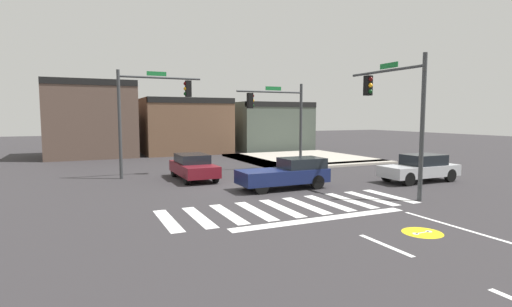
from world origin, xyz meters
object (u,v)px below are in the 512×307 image
traffic_signal_northeast (279,112)px  traffic_signal_southeast (396,102)px  car_silver (420,168)px  car_maroon (193,166)px  traffic_signal_northwest (150,104)px  car_navy (287,173)px

traffic_signal_northeast → traffic_signal_southeast: traffic_signal_southeast is taller
traffic_signal_southeast → car_silver: bearing=-62.0°
car_maroon → traffic_signal_northwest: bearing=-133.2°
traffic_signal_southeast → traffic_signal_northwest: (-9.02, 9.63, 0.07)m
traffic_signal_northeast → car_maroon: (-6.09, -1.42, -3.06)m
traffic_signal_northwest → car_silver: (12.77, -7.64, -3.45)m
traffic_signal_southeast → car_maroon: traffic_signal_southeast is taller
traffic_signal_southeast → car_silver: size_ratio=1.39×
car_maroon → car_silver: bearing=61.8°
traffic_signal_northeast → traffic_signal_southeast: (0.98, -9.21, 0.33)m
traffic_signal_northwest → car_navy: bearing=-50.4°
traffic_signal_northeast → car_maroon: 6.96m
car_navy → car_silver: car_navy is taller
traffic_signal_northeast → car_silver: bearing=123.2°
traffic_signal_northeast → traffic_signal_northwest: 8.05m
traffic_signal_southeast → car_silver: (3.75, 1.99, -3.38)m
car_navy → car_maroon: 5.72m
traffic_signal_northeast → car_silver: 9.16m
car_navy → car_silver: (7.43, -1.20, -0.01)m
car_navy → traffic_signal_northwest: bearing=-50.4°
car_silver → car_maroon: (-10.82, 5.81, -0.02)m
traffic_signal_northwest → car_silver: bearing=-30.9°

